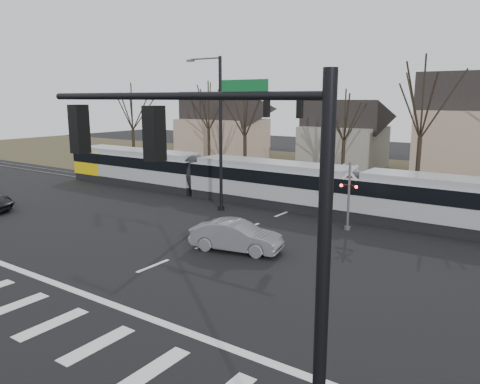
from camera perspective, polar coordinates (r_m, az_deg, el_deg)
The scene contains 14 objects.
ground at distance 20.80m, azimuth -14.52°, elevation -10.30°, with size 140.00×140.00×0.00m, color black.
grass_verge at distance 47.45m, azimuth 16.06°, elevation 1.80°, with size 140.00×28.00×0.01m, color #38331E.
crosswalk at distance 18.69m, azimuth -24.08°, elevation -13.50°, with size 27.00×2.60×0.01m.
stop_line at distance 19.78m, azimuth -18.54°, elevation -11.69°, with size 28.00×0.35×0.01m, color silver.
lane_dashes at distance 32.96m, azimuth 6.96°, elevation -1.93°, with size 0.18×30.00×0.01m.
rail_pair at distance 32.78m, azimuth 6.80°, elevation -1.96°, with size 90.00×1.52×0.06m.
tram at distance 33.70m, azimuth 3.65°, elevation 1.36°, with size 40.96×3.04×3.11m.
sedan at distance 23.54m, azimuth -0.47°, elevation -5.39°, with size 4.85×2.57×1.52m, color slate.
signal_pole_near_right at distance 8.35m, azimuth -1.71°, elevation -5.33°, with size 6.72×0.44×8.00m.
signal_pole_far at distance 30.38m, azimuth 0.04°, elevation 7.90°, with size 9.28×0.44×10.20m.
rail_crossing_signal at distance 27.67m, azimuth 13.10°, elevation -0.73°, with size 1.08×0.36×4.00m.
tree_row at distance 40.60m, azimuth 16.36°, elevation 7.34°, with size 59.20×7.20×10.00m.
house_a at distance 58.14m, azimuth -2.16°, elevation 8.36°, with size 9.72×8.64×8.60m.
house_b at distance 52.46m, azimuth 12.53°, elevation 7.22°, with size 8.64×7.56×7.65m.
Camera 1 is at (14.87, -12.42, 7.57)m, focal length 35.00 mm.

